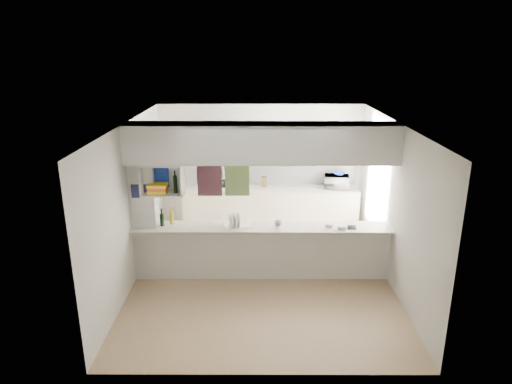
{
  "coord_description": "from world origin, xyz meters",
  "views": [
    {
      "loc": [
        -0.07,
        -6.88,
        3.73
      ],
      "look_at": [
        -0.1,
        0.5,
        1.35
      ],
      "focal_mm": 32.0,
      "sensor_mm": 36.0,
      "label": 1
    }
  ],
  "objects_px": {
    "microwave": "(337,182)",
    "bowl": "(339,174)",
    "dish_rack": "(237,220)",
    "wine_bottles": "(167,218)"
  },
  "relations": [
    {
      "from": "microwave",
      "to": "dish_rack",
      "type": "distance_m",
      "value": 2.84
    },
    {
      "from": "bowl",
      "to": "dish_rack",
      "type": "bearing_deg",
      "value": -134.28
    },
    {
      "from": "microwave",
      "to": "dish_rack",
      "type": "bearing_deg",
      "value": 52.94
    },
    {
      "from": "microwave",
      "to": "wine_bottles",
      "type": "height_order",
      "value": "wine_bottles"
    },
    {
      "from": "microwave",
      "to": "bowl",
      "type": "xyz_separation_m",
      "value": [
        0.04,
        0.01,
        0.16
      ]
    },
    {
      "from": "bowl",
      "to": "dish_rack",
      "type": "xyz_separation_m",
      "value": [
        -2.01,
        -2.06,
        -0.21
      ]
    },
    {
      "from": "dish_rack",
      "to": "wine_bottles",
      "type": "distance_m",
      "value": 1.14
    },
    {
      "from": "bowl",
      "to": "dish_rack",
      "type": "height_order",
      "value": "bowl"
    },
    {
      "from": "microwave",
      "to": "dish_rack",
      "type": "xyz_separation_m",
      "value": [
        -1.97,
        -2.05,
        -0.05
      ]
    },
    {
      "from": "microwave",
      "to": "bowl",
      "type": "bearing_deg",
      "value": -158.88
    }
  ]
}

